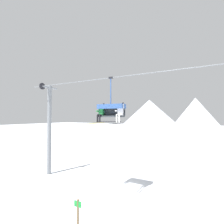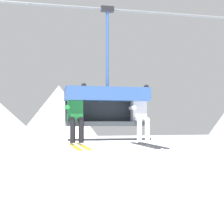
% 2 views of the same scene
% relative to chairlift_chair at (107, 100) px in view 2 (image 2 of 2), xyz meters
% --- Properties ---
extents(mountain_peak_central, '(16.61, 16.61, 10.73)m').
position_rel_chairlift_chair_xyz_m(mountain_peak_central, '(2.30, 48.89, -0.18)').
color(mountain_peak_central, white).
rests_on(mountain_peak_central, ground_plane).
extents(lift_cable, '(19.11, 0.05, 0.05)m').
position_rel_chairlift_chair_xyz_m(lift_cable, '(1.92, -0.07, 2.02)').
color(lift_cable, slate).
extents(chairlift_chair, '(1.85, 0.74, 2.96)m').
position_rel_chairlift_chair_xyz_m(chairlift_chair, '(0.00, 0.00, 0.00)').
color(chairlift_chair, '#33383D').
extents(skier_green, '(0.48, 1.70, 1.34)m').
position_rel_chairlift_chair_xyz_m(skier_green, '(-0.71, -0.21, -0.29)').
color(skier_green, '#23843D').
extents(skier_white, '(0.48, 1.70, 1.34)m').
position_rel_chairlift_chair_xyz_m(skier_white, '(0.72, -0.21, -0.29)').
color(skier_white, silver).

